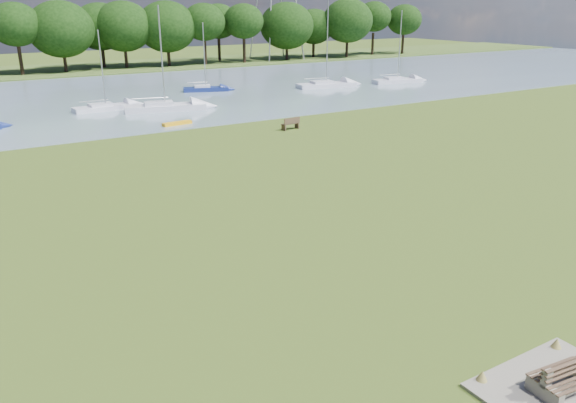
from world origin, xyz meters
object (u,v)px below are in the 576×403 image
sailboat_0 (205,87)px  sailboat_7 (164,105)px  riverbank_bench (291,123)px  kayak (177,123)px  sailboat_1 (397,79)px  sailboat_5 (105,106)px  sailboat_3 (326,83)px  bench_pair (566,378)px

sailboat_0 → sailboat_7: bearing=-112.4°
riverbank_bench → kayak: bearing=130.5°
sailboat_1 → sailboat_5: size_ratio=1.20×
sailboat_3 → sailboat_7: bearing=-159.5°
kayak → sailboat_1: bearing=9.2°
riverbank_bench → sailboat_5: size_ratio=0.23×
bench_pair → riverbank_bench: 33.49m
sailboat_0 → kayak: bearing=-101.8°
bench_pair → riverbank_bench: (11.12, 31.59, 0.01)m
sailboat_7 → bench_pair: bearing=-82.8°
kayak → sailboat_7: size_ratio=0.27×
sailboat_0 → sailboat_5: bearing=-135.4°
kayak → sailboat_1: sailboat_1 is taller
riverbank_bench → sailboat_5: sailboat_5 is taller
sailboat_1 → bench_pair: bearing=-117.1°
sailboat_0 → sailboat_1: (24.01, -6.05, 0.01)m
bench_pair → sailboat_3: sailboat_3 is taller
riverbank_bench → kayak: riverbank_bench is taller
kayak → sailboat_5: bearing=100.2°
riverbank_bench → sailboat_0: size_ratio=0.22×
sailboat_0 → sailboat_5: 14.55m
riverbank_bench → sailboat_3: (16.30, 18.31, 0.03)m
bench_pair → kayak: (3.82, 38.00, -0.31)m
riverbank_bench → sailboat_1: sailboat_1 is taller
sailboat_1 → kayak: bearing=-152.1°
sailboat_1 → sailboat_3: size_ratio=0.88×
riverbank_bench → sailboat_3: 24.52m
bench_pair → sailboat_7: sailboat_7 is taller
riverbank_bench → sailboat_3: size_ratio=0.17×
sailboat_5 → sailboat_7: 5.71m
sailboat_3 → sailboat_7: (-22.21, -4.93, 0.03)m
riverbank_bench → sailboat_1: 31.38m
sailboat_5 → sailboat_7: bearing=-38.7°
sailboat_5 → bench_pair: bearing=-95.3°
kayak → sailboat_1: 35.34m
sailboat_1 → sailboat_7: (-32.37, -3.48, 0.05)m
kayak → sailboat_3: sailboat_3 is taller
kayak → sailboat_7: (1.39, 6.97, 0.39)m
kayak → sailboat_0: sailboat_0 is taller
sailboat_1 → sailboat_5: sailboat_1 is taller
sailboat_0 → sailboat_3: size_ratio=0.76×
riverbank_bench → sailboat_7: bearing=105.6°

